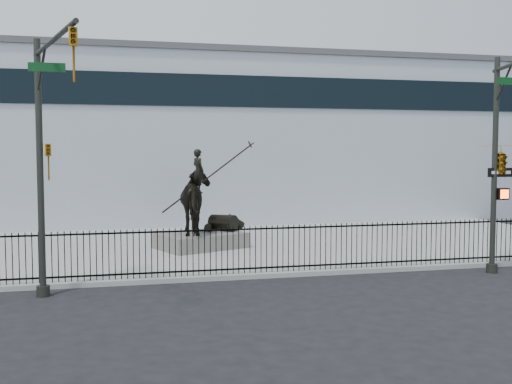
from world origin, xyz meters
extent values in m
plane|color=black|center=(0.00, 0.00, 0.00)|extent=(120.00, 120.00, 0.00)
cube|color=gray|center=(0.00, 7.00, 0.07)|extent=(30.00, 12.00, 0.15)
cube|color=silver|center=(0.00, 20.00, 4.50)|extent=(44.00, 14.00, 9.00)
cube|color=black|center=(0.00, 1.25, 0.30)|extent=(22.00, 0.05, 0.05)
cube|color=black|center=(0.00, 1.25, 1.55)|extent=(22.00, 0.05, 0.05)
cube|color=black|center=(0.00, 1.25, 0.90)|extent=(22.00, 0.03, 1.50)
cube|color=#626059|center=(-1.75, 6.43, 0.45)|extent=(3.81, 3.28, 0.60)
imported|color=black|center=(-1.75, 6.43, 2.03)|extent=(2.99, 3.18, 2.56)
imported|color=black|center=(-1.84, 6.39, 3.20)|extent=(0.63, 0.74, 1.73)
cylinder|color=black|center=(-1.43, 6.57, 2.94)|extent=(3.82, 1.65, 2.60)
cylinder|color=#272A24|center=(-7.00, 0.20, 0.15)|extent=(0.36, 0.36, 0.30)
cylinder|color=#272A24|center=(-7.00, 0.20, 3.50)|extent=(0.18, 0.18, 7.00)
cylinder|color=#272A24|center=(-6.40, -1.92, 6.60)|extent=(1.47, 4.84, 0.12)
imported|color=#BE7E15|center=(-5.80, -4.05, 5.97)|extent=(0.18, 0.22, 1.10)
imported|color=#BE7E15|center=(-6.78, 0.20, 3.70)|extent=(0.16, 0.20, 1.00)
cube|color=#0C3F19|center=(-6.64, -1.00, 6.10)|extent=(0.90, 0.03, 0.22)
cylinder|color=#272A24|center=(7.00, 0.20, 0.15)|extent=(0.36, 0.36, 0.30)
cylinder|color=#272A24|center=(7.00, 0.20, 3.50)|extent=(0.18, 0.18, 7.00)
imported|color=#BE7E15|center=(7.22, 0.20, 3.70)|extent=(0.53, 2.48, 1.00)
cube|color=#0C3F19|center=(6.64, -1.00, 6.10)|extent=(0.90, 0.03, 0.22)
cube|color=black|center=(7.28, 0.15, 2.60)|extent=(0.38, 0.22, 0.38)
cube|color=#FF2D05|center=(7.28, 0.03, 2.60)|extent=(0.28, 0.02, 0.28)
cube|color=black|center=(7.20, 0.15, 3.30)|extent=(0.95, 0.03, 0.30)
camera|label=1|loc=(-5.00, -16.95, 4.02)|focal=42.00mm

